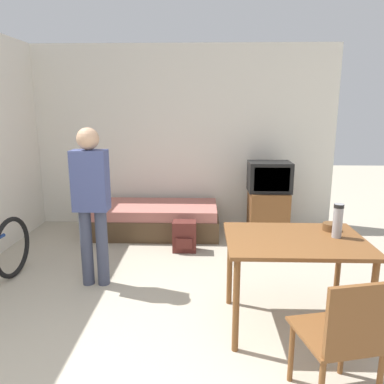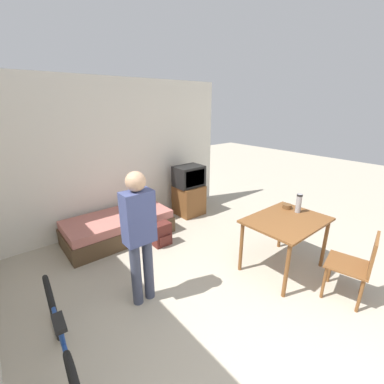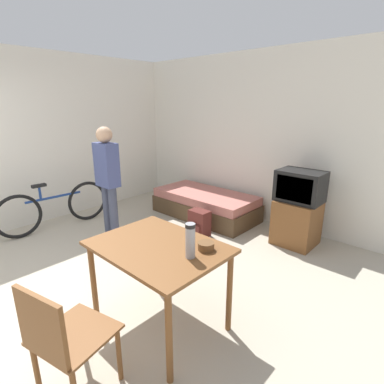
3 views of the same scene
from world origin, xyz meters
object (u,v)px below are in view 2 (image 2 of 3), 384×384
object	(u,v)px
dining_table	(286,226)
wooden_chair	(358,264)
mate_bowl	(287,206)
thermos_flask	(299,202)
person_standing	(139,231)
daybed	(119,227)
bicycle	(63,344)
tv	(189,191)
backpack	(162,234)

from	to	relation	value
dining_table	wooden_chair	distance (m)	0.92
wooden_chair	mate_bowl	xyz separation A→B (m)	(0.25, 1.10, 0.30)
thermos_flask	mate_bowl	size ratio (longest dim) A/B	2.09
person_standing	daybed	bearing A→B (deg)	75.45
dining_table	bicycle	xyz separation A→B (m)	(-2.82, 0.33, -0.34)
tv	bicycle	distance (m)	3.64
backpack	tv	bearing A→B (deg)	31.75
tv	wooden_chair	bearing A→B (deg)	-91.64
dining_table	backpack	world-z (taller)	dining_table
dining_table	person_standing	bearing A→B (deg)	159.20
wooden_chair	thermos_flask	xyz separation A→B (m)	(0.24, 0.93, 0.42)
tv	thermos_flask	bearing A→B (deg)	-86.44
daybed	mate_bowl	bearing A→B (deg)	-49.87
dining_table	wooden_chair	world-z (taller)	wooden_chair
bicycle	thermos_flask	xyz separation A→B (m)	(3.16, -0.29, 0.59)
bicycle	mate_bowl	world-z (taller)	mate_bowl
tv	dining_table	size ratio (longest dim) A/B	0.95
person_standing	backpack	size ratio (longest dim) A/B	4.10
dining_table	mate_bowl	bearing A→B (deg)	31.42
tv	mate_bowl	xyz separation A→B (m)	(0.15, -2.15, 0.30)
bicycle	backpack	bearing A→B (deg)	35.47
dining_table	backpack	xyz separation A→B (m)	(-0.98, 1.64, -0.48)
daybed	person_standing	world-z (taller)	person_standing
tv	person_standing	xyz separation A→B (m)	(-2.04, -1.66, 0.42)
backpack	thermos_flask	bearing A→B (deg)	-50.77
dining_table	person_standing	xyz separation A→B (m)	(-1.85, 0.70, 0.26)
daybed	person_standing	distance (m)	1.82
wooden_chair	thermos_flask	bearing A→B (deg)	75.61
person_standing	backpack	bearing A→B (deg)	47.14
dining_table	bicycle	distance (m)	2.86
daybed	wooden_chair	size ratio (longest dim) A/B	2.05
wooden_chair	bicycle	xyz separation A→B (m)	(-2.92, 1.22, -0.16)
tv	bicycle	xyz separation A→B (m)	(-3.01, -2.04, -0.17)
mate_bowl	backpack	distance (m)	2.04
thermos_flask	backpack	world-z (taller)	thermos_flask
thermos_flask	mate_bowl	distance (m)	0.21
person_standing	thermos_flask	distance (m)	2.28
bicycle	backpack	xyz separation A→B (m)	(1.85, 1.32, -0.15)
bicycle	backpack	world-z (taller)	bicycle
wooden_chair	thermos_flask	world-z (taller)	thermos_flask
bicycle	mate_bowl	size ratio (longest dim) A/B	12.93
wooden_chair	backpack	size ratio (longest dim) A/B	2.24
wooden_chair	bicycle	world-z (taller)	wooden_chair
daybed	person_standing	bearing A→B (deg)	-104.55
thermos_flask	mate_bowl	world-z (taller)	thermos_flask
bicycle	person_standing	world-z (taller)	person_standing
mate_bowl	person_standing	bearing A→B (deg)	167.36
backpack	wooden_chair	bearing A→B (deg)	-67.05
daybed	dining_table	world-z (taller)	dining_table
daybed	mate_bowl	distance (m)	2.82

